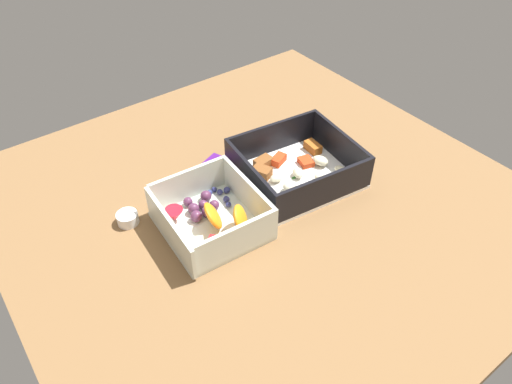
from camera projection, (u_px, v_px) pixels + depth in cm
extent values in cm
cube|color=brown|center=(263.00, 204.00, 79.60)|extent=(80.00, 80.00, 2.00)
cube|color=white|center=(296.00, 177.00, 82.94)|extent=(20.80, 19.06, 0.60)
cube|color=black|center=(250.00, 179.00, 77.42)|extent=(2.69, 16.79, 5.85)
cube|color=black|center=(340.00, 146.00, 84.16)|extent=(2.69, 16.79, 5.85)
cube|color=black|center=(272.00, 138.00, 86.05)|extent=(17.59, 2.79, 5.85)
cube|color=black|center=(325.00, 190.00, 75.54)|extent=(17.59, 2.79, 5.85)
ellipsoid|color=beige|center=(286.00, 203.00, 76.42)|extent=(2.49, 2.47, 1.03)
ellipsoid|color=beige|center=(298.00, 173.00, 81.87)|extent=(2.66, 3.02, 1.25)
ellipsoid|color=beige|center=(321.00, 178.00, 81.00)|extent=(2.19, 2.63, 1.13)
ellipsoid|color=beige|center=(338.00, 177.00, 81.02)|extent=(2.81, 2.40, 1.19)
ellipsoid|color=beige|center=(312.00, 196.00, 77.62)|extent=(1.93, 2.40, 1.05)
ellipsoid|color=beige|center=(296.00, 197.00, 77.48)|extent=(2.14, 1.59, 1.01)
ellipsoid|color=beige|center=(291.00, 188.00, 78.87)|extent=(2.82, 3.22, 1.34)
ellipsoid|color=beige|center=(340.00, 169.00, 82.87)|extent=(2.13, 2.42, 1.01)
ellipsoid|color=beige|center=(277.00, 178.00, 80.93)|extent=(2.45, 1.73, 1.22)
ellipsoid|color=beige|center=(320.00, 161.00, 84.15)|extent=(2.89, 3.44, 1.47)
ellipsoid|color=beige|center=(263.00, 189.00, 79.00)|extent=(2.57, 2.21, 1.08)
cube|color=brown|center=(262.00, 172.00, 82.00)|extent=(3.31, 3.75, 1.73)
cube|color=red|center=(278.00, 160.00, 84.91)|extent=(3.43, 2.74, 1.35)
cube|color=red|center=(306.00, 162.00, 84.70)|extent=(2.78, 3.10, 1.03)
cube|color=#AD5B1E|center=(313.00, 147.00, 87.47)|extent=(2.09, 3.43, 1.60)
cube|color=brown|center=(263.00, 162.00, 84.26)|extent=(3.37, 2.45, 1.49)
cube|color=#387A33|center=(281.00, 210.00, 76.15)|extent=(0.60, 0.40, 0.20)
cube|color=#387A33|center=(294.00, 178.00, 82.05)|extent=(0.60, 0.40, 0.20)
cube|color=#387A33|center=(313.00, 184.00, 80.83)|extent=(0.60, 0.40, 0.20)
cube|color=#387A33|center=(297.00, 201.00, 77.75)|extent=(0.60, 0.40, 0.20)
cube|color=#387A33|center=(336.00, 185.00, 80.74)|extent=(0.60, 0.40, 0.20)
cube|color=silver|center=(211.00, 226.00, 74.11)|extent=(15.31, 16.32, 0.60)
cube|color=silver|center=(168.00, 229.00, 69.27)|extent=(1.66, 15.38, 5.60)
cube|color=silver|center=(248.00, 195.00, 74.81)|extent=(1.66, 15.38, 5.60)
cube|color=silver|center=(188.00, 184.00, 76.66)|extent=(13.10, 1.50, 5.60)
cube|color=silver|center=(235.00, 242.00, 67.42)|extent=(13.10, 1.50, 5.60)
ellipsoid|color=orange|center=(241.00, 219.00, 71.19)|extent=(5.26, 5.45, 4.84)
ellipsoid|color=orange|center=(213.00, 216.00, 71.84)|extent=(4.87, 5.51, 4.68)
cube|color=#F4EACC|center=(194.00, 246.00, 69.35)|extent=(3.73, 3.42, 1.81)
cube|color=red|center=(215.00, 248.00, 68.91)|extent=(4.18, 4.09, 2.01)
sphere|color=#562D4C|center=(194.00, 209.00, 75.14)|extent=(1.86, 1.86, 1.86)
sphere|color=#562D4C|center=(206.00, 196.00, 77.38)|extent=(1.84, 1.84, 1.84)
sphere|color=#562D4C|center=(203.00, 205.00, 76.08)|extent=(1.55, 1.55, 1.55)
sphere|color=#562D4C|center=(208.00, 212.00, 74.64)|extent=(1.91, 1.91, 1.91)
sphere|color=#562D4C|center=(188.00, 202.00, 76.58)|extent=(1.53, 1.53, 1.53)
sphere|color=#562D4C|center=(214.00, 205.00, 75.96)|extent=(1.63, 1.63, 1.63)
sphere|color=#562D4C|center=(196.00, 216.00, 73.90)|extent=(1.87, 1.87, 1.87)
cone|color=red|center=(174.00, 215.00, 73.75)|extent=(2.88, 2.88, 2.31)
sphere|color=navy|center=(220.00, 192.00, 78.76)|extent=(0.97, 0.97, 0.97)
sphere|color=navy|center=(228.00, 205.00, 76.55)|extent=(0.92, 0.92, 0.92)
sphere|color=navy|center=(210.00, 193.00, 78.63)|extent=(0.99, 0.99, 0.99)
sphere|color=navy|center=(226.00, 199.00, 77.39)|extent=(1.05, 1.05, 1.05)
sphere|color=navy|center=(227.00, 190.00, 79.01)|extent=(1.12, 1.12, 1.12)
sphere|color=navy|center=(214.00, 189.00, 79.29)|extent=(0.90, 0.90, 0.90)
cube|color=#51197A|center=(208.00, 168.00, 84.29)|extent=(7.40, 4.71, 1.20)
cylinder|color=white|center=(128.00, 218.00, 74.44)|extent=(3.37, 3.37, 1.84)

